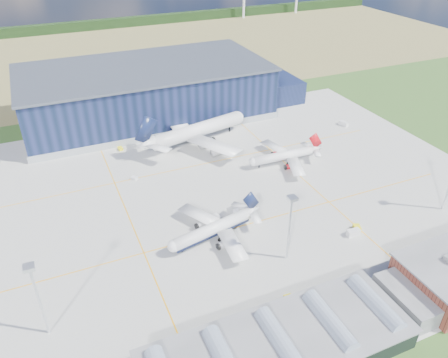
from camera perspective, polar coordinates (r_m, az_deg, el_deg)
ground at (r=156.02m, az=-0.67°, el=-4.48°), size 600.00×600.00×0.00m
apron at (r=163.57m, az=-2.04°, el=-2.57°), size 220.00×160.00×0.08m
farmland at (r=351.73m, az=-15.41°, el=15.53°), size 600.00×220.00×0.01m
treeline at (r=427.94m, az=-17.52°, el=18.57°), size 600.00×8.00×8.00m
hangar at (r=231.44m, az=-9.44°, el=10.99°), size 145.00×62.00×26.10m
glass_concourse at (r=113.07m, az=8.87°, el=-20.41°), size 78.00×23.00×8.60m
light_mast_west at (r=115.88m, az=-23.36°, el=-13.11°), size 2.60×2.60×23.00m
light_mast_center at (r=129.42m, az=8.64°, el=-5.08°), size 2.60×2.60×23.00m
airliner_navy at (r=141.27m, az=-1.60°, el=-5.90°), size 43.24×42.63×11.94m
airliner_red at (r=184.87m, az=7.74°, el=3.56°), size 36.42×35.70×11.39m
airliner_widebody at (r=199.63m, az=-3.49°, el=7.27°), size 70.38×69.43×19.16m
gse_tug_a at (r=125.77m, az=8.56°, el=-15.42°), size 2.40×3.74×1.51m
gse_tug_b at (r=154.77m, az=16.98°, el=-6.14°), size 3.20×3.81×1.41m
gse_cart_a at (r=152.96m, az=-1.00°, el=-5.01°), size 2.75×3.52×1.35m
gse_van_b at (r=227.46m, az=15.36°, el=7.00°), size 3.39×5.05×2.12m
gse_tug_c at (r=201.96m, az=-13.39°, el=3.89°), size 2.12×3.05×1.25m
gse_cart_b at (r=178.30m, az=-11.64°, el=0.12°), size 3.05×3.18×1.15m
gse_van_c at (r=151.77m, az=16.53°, el=-6.73°), size 4.55×2.36×2.14m
airstair at (r=152.24m, az=1.23°, el=-4.73°), size 2.52×5.49×3.42m
car_b at (r=133.12m, az=15.93°, el=-13.31°), size 4.30×2.61×1.34m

